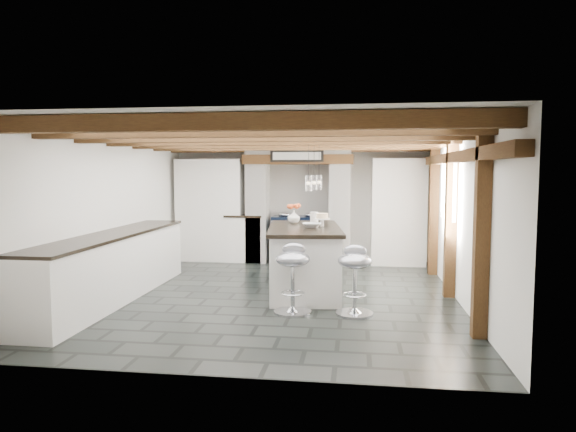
# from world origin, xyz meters

# --- Properties ---
(ground) EXTENTS (6.00, 6.00, 0.00)m
(ground) POSITION_xyz_m (0.00, 0.00, 0.00)
(ground) COLOR black
(ground) RESTS_ON ground
(room_shell) EXTENTS (6.00, 6.03, 6.00)m
(room_shell) POSITION_xyz_m (-0.61, 1.42, 1.07)
(room_shell) COLOR white
(room_shell) RESTS_ON ground
(range_cooker) EXTENTS (1.00, 0.63, 0.99)m
(range_cooker) POSITION_xyz_m (0.00, 2.68, 0.47)
(range_cooker) COLOR black
(range_cooker) RESTS_ON ground
(kitchen_island) EXTENTS (1.24, 2.06, 1.29)m
(kitchen_island) POSITION_xyz_m (0.37, 0.20, 0.49)
(kitchen_island) COLOR white
(kitchen_island) RESTS_ON ground
(bar_stool_near) EXTENTS (0.49, 0.49, 0.86)m
(bar_stool_near) POSITION_xyz_m (1.10, -0.90, 0.53)
(bar_stool_near) COLOR silver
(bar_stool_near) RESTS_ON ground
(bar_stool_far) EXTENTS (0.47, 0.47, 0.87)m
(bar_stool_far) POSITION_xyz_m (0.34, -0.93, 0.54)
(bar_stool_far) COLOR silver
(bar_stool_far) RESTS_ON ground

